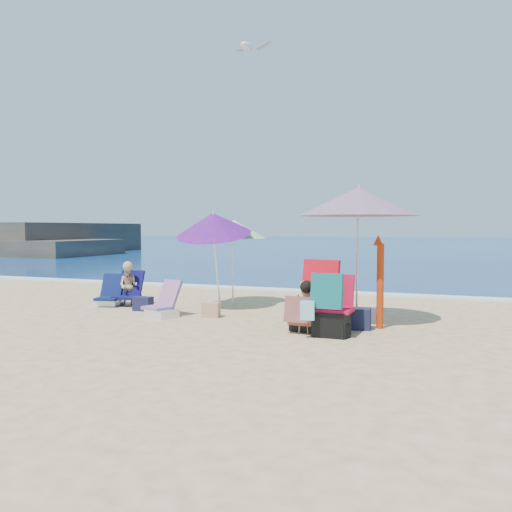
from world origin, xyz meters
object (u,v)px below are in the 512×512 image
at_px(furled_umbrella, 380,277).
at_px(camp_chair_left, 315,309).
at_px(umbrella_striped, 234,229).
at_px(umbrella_blue, 213,224).
at_px(person_left, 129,285).
at_px(person_center, 304,308).
at_px(seagull, 247,47).
at_px(umbrella_turquoise, 358,202).
at_px(chair_navy, 109,297).
at_px(camp_chair_right, 331,313).
at_px(chair_rainbow, 163,307).

bearing_deg(furled_umbrella, camp_chair_left, -151.33).
xyz_separation_m(umbrella_striped, furled_umbrella, (3.28, -1.71, -0.75)).
bearing_deg(umbrella_blue, person_left, -173.46).
bearing_deg(person_left, person_center, -19.92).
xyz_separation_m(furled_umbrella, seagull, (-2.74, 1.12, 4.26)).
xyz_separation_m(umbrella_striped, seagull, (0.55, -0.59, 3.50)).
xyz_separation_m(umbrella_turquoise, person_center, (-0.57, -1.23, -1.64)).
bearing_deg(chair_navy, camp_chair_left, -12.46).
relative_size(chair_navy, camp_chair_left, 0.65).
relative_size(person_center, person_left, 0.89).
bearing_deg(seagull, camp_chair_right, -42.78).
bearing_deg(person_center, camp_chair_left, 77.36).
height_order(umbrella_striped, chair_rainbow, umbrella_striped).
bearing_deg(seagull, chair_navy, -168.13).
relative_size(umbrella_turquoise, camp_chair_right, 2.66).
height_order(chair_navy, camp_chair_right, camp_chair_right).
relative_size(umbrella_striped, camp_chair_right, 1.89).
bearing_deg(camp_chair_right, chair_rainbow, 169.85).
xyz_separation_m(chair_rainbow, person_left, (-1.42, 1.00, 0.24)).
height_order(furled_umbrella, person_left, furled_umbrella).
xyz_separation_m(umbrella_turquoise, umbrella_blue, (-2.94, 0.51, -0.36)).
bearing_deg(camp_chair_left, umbrella_blue, 150.15).
bearing_deg(chair_rainbow, person_left, 144.97).
bearing_deg(seagull, chair_rainbow, -126.20).
xyz_separation_m(furled_umbrella, chair_rainbow, (-3.78, -0.31, -0.64)).
bearing_deg(camp_chair_right, furled_umbrella, 57.18).
height_order(furled_umbrella, camp_chair_left, furled_umbrella).
bearing_deg(camp_chair_right, umbrella_blue, 147.46).
bearing_deg(camp_chair_left, seagull, 138.19).
relative_size(furled_umbrella, person_left, 1.63).
xyz_separation_m(camp_chair_right, seagull, (-2.16, 2.00, 4.73)).
relative_size(umbrella_blue, chair_navy, 2.90).
bearing_deg(person_left, chair_rainbow, -35.03).
relative_size(person_center, seagull, 0.96).
bearing_deg(umbrella_striped, camp_chair_right, -43.78).
height_order(chair_navy, person_left, person_left).
distance_m(umbrella_striped, camp_chair_right, 3.95).
bearing_deg(umbrella_blue, camp_chair_left, -29.85).
distance_m(umbrella_striped, camp_chair_left, 3.47).
distance_m(umbrella_blue, furled_umbrella, 3.59).
bearing_deg(umbrella_blue, seagull, 19.24).
height_order(umbrella_blue, furled_umbrella, umbrella_blue).
xyz_separation_m(umbrella_turquoise, chair_rainbow, (-3.36, -0.70, -1.86)).
bearing_deg(umbrella_striped, seagull, -47.45).
height_order(camp_chair_left, seagull, seagull).
bearing_deg(chair_navy, chair_rainbow, -24.99).
bearing_deg(person_left, seagull, 9.89).
xyz_separation_m(umbrella_turquoise, umbrella_striped, (-2.86, 1.32, -0.46)).
bearing_deg(umbrella_blue, umbrella_turquoise, -9.79).
xyz_separation_m(person_left, seagull, (2.47, 0.43, 4.66)).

